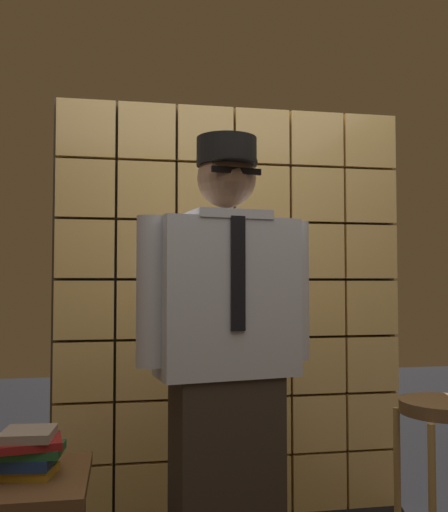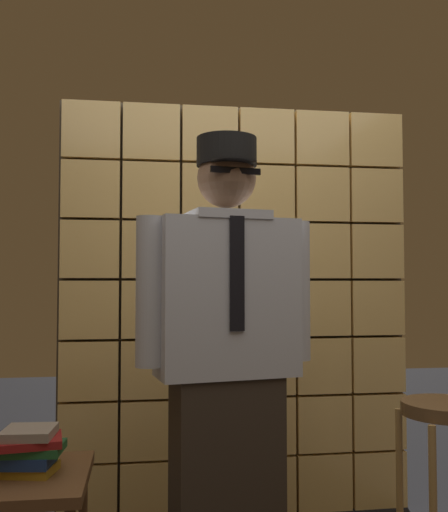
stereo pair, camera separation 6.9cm
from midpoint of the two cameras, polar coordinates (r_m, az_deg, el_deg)
name	(u,v)px [view 1 (the left image)]	position (r m, az deg, el deg)	size (l,w,h in m)	color
glass_block_wall	(233,308)	(3.09, 0.26, -5.27)	(1.91, 0.10, 2.22)	#F2C672
standing_person	(227,357)	(2.26, -0.62, -10.08)	(0.72, 0.35, 1.80)	#382D23
bar_stool	(445,452)	(2.46, 20.47, -17.93)	(0.34, 0.34, 0.77)	brown
side_table	(14,497)	(2.34, -21.15, -21.58)	(0.52, 0.52, 0.54)	brown
book_stack	(27,452)	(2.28, -20.01, -17.92)	(0.27, 0.21, 0.17)	olive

